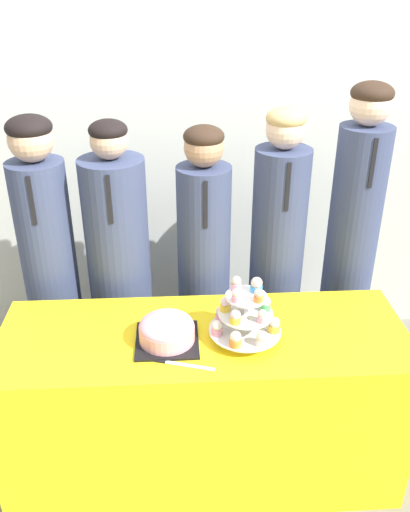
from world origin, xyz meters
TOP-DOWN VIEW (x-y plane):
  - wall_back at (0.00, 1.42)m, footprint 9.00×0.06m
  - table at (0.00, 0.29)m, footprint 1.66×0.58m
  - round_cake at (-0.15, 0.25)m, footprint 0.25×0.25m
  - cake_knife at (-0.15, 0.12)m, footprint 0.26×0.10m
  - cupcake_stand at (0.16, 0.25)m, footprint 0.29×0.29m
  - student_0 at (-0.71, 0.82)m, footprint 0.26×0.26m
  - student_1 at (-0.38, 0.82)m, footprint 0.30×0.30m
  - student_2 at (0.03, 0.82)m, footprint 0.25×0.26m
  - student_3 at (0.39, 0.82)m, footprint 0.26×0.26m
  - student_4 at (0.75, 0.82)m, footprint 0.24×0.25m

SIDE VIEW (x-z plane):
  - table at x=0.00m, z-range 0.00..0.74m
  - student_1 at x=-0.38m, z-range -0.04..1.44m
  - student_2 at x=0.03m, z-range -0.02..1.43m
  - student_3 at x=0.39m, z-range -0.03..1.50m
  - student_0 at x=-0.71m, z-range -0.01..1.50m
  - cake_knife at x=-0.15m, z-range 0.74..0.75m
  - round_cake at x=-0.15m, z-range 0.74..0.86m
  - student_4 at x=0.75m, z-range -0.01..1.62m
  - cupcake_stand at x=0.16m, z-range 0.73..0.99m
  - wall_back at x=0.00m, z-range 0.00..2.70m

